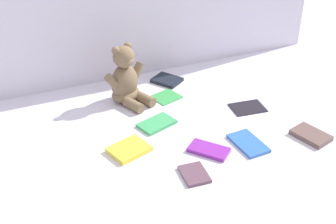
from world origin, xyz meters
The scene contains 12 objects.
ground_plane centered at (0.00, 0.00, 0.00)m, with size 3.20×3.20×0.00m, color silver.
backdrop_drape centered at (0.00, 0.39, 0.30)m, with size 1.74×0.03×0.60m, color silver.
teddy_bear centered at (-0.07, 0.19, 0.08)m, with size 0.18×0.19×0.23m.
book_case_0 centered at (0.07, -0.23, 0.01)m, with size 0.07×0.13×0.01m, color purple.
book_case_1 centered at (0.42, -0.29, 0.01)m, with size 0.08×0.12×0.02m, color brown.
book_case_2 centered at (0.13, 0.27, 0.01)m, with size 0.09×0.11×0.01m, color black.
book_case_3 centered at (0.20, -0.24, 0.01)m, with size 0.08×0.14×0.01m, color blue.
book_case_4 centered at (-0.17, -0.12, 0.01)m, with size 0.10×0.12×0.02m, color yellow.
book_case_5 centered at (-0.03, -0.32, 0.01)m, with size 0.07×0.10×0.01m, color #624252.
book_case_6 centered at (0.08, 0.15, 0.00)m, with size 0.09×0.10×0.01m, color green.
book_case_7 centered at (-0.03, -0.01, 0.01)m, with size 0.08×0.13×0.01m, color #3EA55F.
book_case_8 centered at (0.33, -0.04, 0.00)m, with size 0.09×0.12×0.01m, color black.
Camera 1 is at (-0.52, -1.26, 0.88)m, focal length 48.77 mm.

